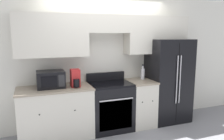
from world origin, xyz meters
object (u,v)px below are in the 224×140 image
object	(u,v)px
oven_range	(110,106)
microwave	(51,79)
bottle	(143,73)
refrigerator	(167,80)

from	to	relation	value
oven_range	microwave	bearing A→B (deg)	177.41
microwave	bottle	size ratio (longest dim) A/B	1.52
oven_range	bottle	xyz separation A→B (m)	(0.75, 0.10, 0.57)
refrigerator	microwave	bearing A→B (deg)	179.85
refrigerator	bottle	world-z (taller)	refrigerator
microwave	refrigerator	bearing A→B (deg)	-0.15
bottle	oven_range	bearing A→B (deg)	-172.04
oven_range	microwave	xyz separation A→B (m)	(-1.08, 0.05, 0.60)
refrigerator	microwave	xyz separation A→B (m)	(-2.39, 0.01, 0.20)
oven_range	bottle	distance (m)	0.95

